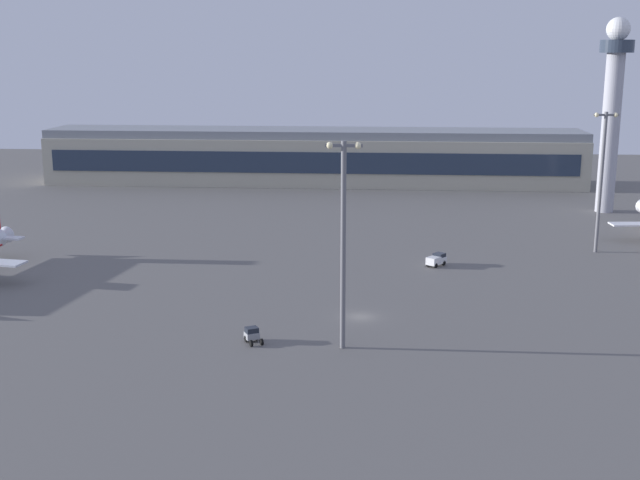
{
  "coord_description": "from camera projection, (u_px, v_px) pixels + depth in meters",
  "views": [
    {
      "loc": [
        2.95,
        -115.78,
        38.63
      ],
      "look_at": [
        -8.72,
        33.37,
        4.0
      ],
      "focal_mm": 45.32,
      "sensor_mm": 36.0,
      "label": 1
    }
  ],
  "objects": [
    {
      "name": "apron_light_east",
      "position": [
        602.0,
        174.0,
        157.42
      ],
      "size": [
        4.8,
        0.9,
        27.73
      ],
      "color": "slate",
      "rests_on": "ground"
    },
    {
      "name": "pushback_tug",
      "position": [
        252.0,
        334.0,
        110.55
      ],
      "size": [
        3.06,
        3.56,
        2.05
      ],
      "rotation": [
        0.0,
        0.0,
        0.5
      ],
      "color": "gray",
      "rests_on": "ground"
    },
    {
      "name": "ground_plane",
      "position": [
        360.0,
        317.0,
        121.39
      ],
      "size": [
        416.0,
        416.0,
        0.0
      ],
      "primitive_type": "plane",
      "color": "#605E5B"
    },
    {
      "name": "apron_light_central",
      "position": [
        343.0,
        233.0,
        105.03
      ],
      "size": [
        4.8,
        0.9,
        27.83
      ],
      "color": "slate",
      "rests_on": "ground"
    },
    {
      "name": "control_tower",
      "position": [
        612.0,
        103.0,
        196.08
      ],
      "size": [
        8.0,
        8.0,
        47.14
      ],
      "color": "#A8A8B2",
      "rests_on": "ground"
    },
    {
      "name": "maintenance_van",
      "position": [
        436.0,
        260.0,
        150.26
      ],
      "size": [
        4.06,
        4.48,
        2.25
      ],
      "rotation": [
        0.0,
        0.0,
        5.63
      ],
      "color": "white",
      "rests_on": "ground"
    },
    {
      "name": "terminal_building",
      "position": [
        313.0,
        157.0,
        244.76
      ],
      "size": [
        160.32,
        22.4,
        16.4
      ],
      "color": "#B2AD99",
      "rests_on": "ground"
    }
  ]
}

